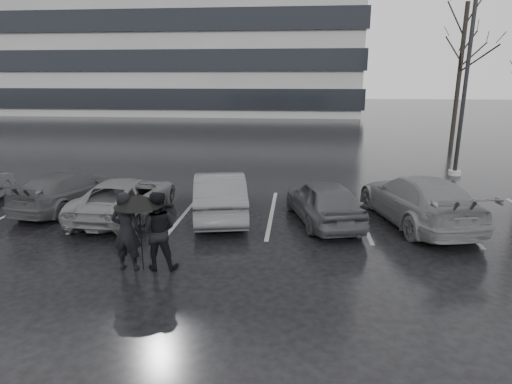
{
  "coord_description": "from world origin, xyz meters",
  "views": [
    {
      "loc": [
        1.35,
        -10.7,
        4.26
      ],
      "look_at": [
        0.23,
        1.0,
        1.1
      ],
      "focal_mm": 30.0,
      "sensor_mm": 36.0,
      "label": 1
    }
  ],
  "objects_px": {
    "tree_north": "(459,77)",
    "car_west_c": "(69,190)",
    "car_main": "(323,201)",
    "car_west_b": "(126,198)",
    "car_west_a": "(220,194)",
    "lamp_post": "(467,72)",
    "pedestrian_left": "(126,231)",
    "pedestrian_right": "(157,231)",
    "car_east": "(418,199)"
  },
  "relations": [
    {
      "from": "car_east",
      "to": "pedestrian_left",
      "type": "distance_m",
      "value": 8.41
    },
    {
      "from": "car_west_b",
      "to": "car_east",
      "type": "bearing_deg",
      "value": -175.52
    },
    {
      "from": "lamp_post",
      "to": "car_east",
      "type": "bearing_deg",
      "value": -116.75
    },
    {
      "from": "lamp_post",
      "to": "tree_north",
      "type": "height_order",
      "value": "lamp_post"
    },
    {
      "from": "car_west_b",
      "to": "pedestrian_right",
      "type": "height_order",
      "value": "pedestrian_right"
    },
    {
      "from": "car_west_a",
      "to": "car_west_c",
      "type": "bearing_deg",
      "value": -15.76
    },
    {
      "from": "car_east",
      "to": "tree_north",
      "type": "height_order",
      "value": "tree_north"
    },
    {
      "from": "car_main",
      "to": "car_west_b",
      "type": "distance_m",
      "value": 6.1
    },
    {
      "from": "car_west_a",
      "to": "car_east",
      "type": "distance_m",
      "value": 6.01
    },
    {
      "from": "car_main",
      "to": "car_west_c",
      "type": "relative_size",
      "value": 0.91
    },
    {
      "from": "car_west_c",
      "to": "car_east",
      "type": "xyz_separation_m",
      "value": [
        11.18,
        -0.46,
        0.11
      ]
    },
    {
      "from": "car_main",
      "to": "pedestrian_right",
      "type": "distance_m",
      "value": 5.36
    },
    {
      "from": "car_main",
      "to": "car_east",
      "type": "relative_size",
      "value": 0.78
    },
    {
      "from": "car_west_a",
      "to": "car_west_b",
      "type": "bearing_deg",
      "value": -4.75
    },
    {
      "from": "car_west_c",
      "to": "pedestrian_left",
      "type": "relative_size",
      "value": 2.32
    },
    {
      "from": "lamp_post",
      "to": "tree_north",
      "type": "distance_m",
      "value": 8.53
    },
    {
      "from": "car_west_a",
      "to": "car_main",
      "type": "bearing_deg",
      "value": 163.73
    },
    {
      "from": "car_west_a",
      "to": "car_east",
      "type": "relative_size",
      "value": 0.87
    },
    {
      "from": "car_west_a",
      "to": "tree_north",
      "type": "relative_size",
      "value": 0.51
    },
    {
      "from": "pedestrian_left",
      "to": "pedestrian_right",
      "type": "relative_size",
      "value": 1.01
    },
    {
      "from": "car_west_a",
      "to": "tree_north",
      "type": "distance_m",
      "value": 19.5
    },
    {
      "from": "car_east",
      "to": "lamp_post",
      "type": "bearing_deg",
      "value": -129.79
    },
    {
      "from": "pedestrian_left",
      "to": "pedestrian_right",
      "type": "bearing_deg",
      "value": -165.98
    },
    {
      "from": "car_west_c",
      "to": "pedestrian_left",
      "type": "height_order",
      "value": "pedestrian_left"
    },
    {
      "from": "car_main",
      "to": "pedestrian_left",
      "type": "distance_m",
      "value": 5.95
    },
    {
      "from": "car_west_a",
      "to": "pedestrian_left",
      "type": "bearing_deg",
      "value": 59.57
    },
    {
      "from": "pedestrian_right",
      "to": "car_west_a",
      "type": "bearing_deg",
      "value": -106.07
    },
    {
      "from": "tree_north",
      "to": "car_west_c",
      "type": "bearing_deg",
      "value": -139.73
    },
    {
      "from": "car_west_a",
      "to": "lamp_post",
      "type": "bearing_deg",
      "value": -155.7
    },
    {
      "from": "car_west_b",
      "to": "car_east",
      "type": "distance_m",
      "value": 8.91
    },
    {
      "from": "car_west_b",
      "to": "lamp_post",
      "type": "height_order",
      "value": "lamp_post"
    },
    {
      "from": "car_west_b",
      "to": "tree_north",
      "type": "height_order",
      "value": "tree_north"
    },
    {
      "from": "car_main",
      "to": "car_west_b",
      "type": "height_order",
      "value": "car_main"
    },
    {
      "from": "car_west_c",
      "to": "tree_north",
      "type": "bearing_deg",
      "value": -127.64
    },
    {
      "from": "car_main",
      "to": "car_west_c",
      "type": "xyz_separation_m",
      "value": [
        -8.38,
        0.67,
        -0.04
      ]
    },
    {
      "from": "car_main",
      "to": "car_west_c",
      "type": "distance_m",
      "value": 8.4
    },
    {
      "from": "car_east",
      "to": "pedestrian_right",
      "type": "bearing_deg",
      "value": 16.7
    },
    {
      "from": "car_west_a",
      "to": "pedestrian_right",
      "type": "distance_m",
      "value": 3.98
    },
    {
      "from": "pedestrian_left",
      "to": "car_west_b",
      "type": "bearing_deg",
      "value": -65.32
    },
    {
      "from": "lamp_post",
      "to": "car_west_a",
      "type": "bearing_deg",
      "value": -144.29
    },
    {
      "from": "pedestrian_right",
      "to": "tree_north",
      "type": "xyz_separation_m",
      "value": [
        12.74,
        18.86,
        3.34
      ]
    },
    {
      "from": "car_west_a",
      "to": "pedestrian_left",
      "type": "xyz_separation_m",
      "value": [
        -1.39,
        -4.04,
        0.2
      ]
    },
    {
      "from": "car_west_b",
      "to": "car_west_c",
      "type": "height_order",
      "value": "car_west_b"
    },
    {
      "from": "tree_north",
      "to": "car_west_b",
      "type": "bearing_deg",
      "value": -134.29
    },
    {
      "from": "car_west_c",
      "to": "pedestrian_right",
      "type": "xyz_separation_m",
      "value": [
        4.45,
        -4.3,
        0.29
      ]
    },
    {
      "from": "tree_north",
      "to": "lamp_post",
      "type": "bearing_deg",
      "value": -107.32
    },
    {
      "from": "car_west_b",
      "to": "pedestrian_right",
      "type": "xyz_separation_m",
      "value": [
        2.18,
        -3.57,
        0.29
      ]
    },
    {
      "from": "car_east",
      "to": "car_west_a",
      "type": "bearing_deg",
      "value": -13.63
    },
    {
      "from": "pedestrian_left",
      "to": "car_main",
      "type": "bearing_deg",
      "value": -138.05
    },
    {
      "from": "car_west_a",
      "to": "car_west_b",
      "type": "relative_size",
      "value": 0.97
    }
  ]
}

